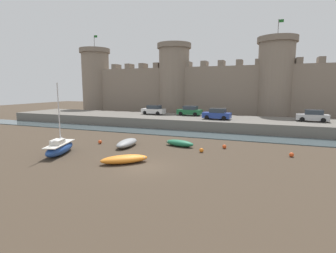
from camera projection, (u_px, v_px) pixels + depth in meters
ground_plane at (143, 167)px, 20.69m from camera, size 160.00×160.00×0.00m
water_channel at (195, 134)px, 34.82m from camera, size 80.00×4.50×0.10m
quay_road at (207, 122)px, 41.40m from camera, size 70.86×10.00×1.53m
castle at (221, 85)px, 51.36m from camera, size 65.83×6.97×18.16m
rowboat_midflat_centre at (124, 159)px, 21.58m from camera, size 3.85×3.54×0.69m
rowboat_near_channel_right at (180, 143)px, 27.87m from camera, size 3.46×1.81×0.68m
sailboat_near_channel_left at (60, 148)px, 24.47m from camera, size 2.83×5.00×6.64m
rowboat_foreground_right at (127, 143)px, 27.71m from camera, size 1.80×4.03×0.77m
mooring_buoy_off_centre at (224, 147)px, 26.83m from camera, size 0.42×0.42×0.42m
mooring_buoy_near_channel at (291, 155)px, 23.58m from camera, size 0.41×0.41×0.41m
mooring_buoy_near_shore at (201, 150)px, 25.27m from camera, size 0.41×0.41×0.41m
mooring_buoy_mid_mud at (100, 142)px, 29.14m from camera, size 0.42×0.42×0.42m
car_quay_centre_east at (190, 111)px, 44.27m from camera, size 4.19×2.07×1.62m
car_quay_west at (154, 110)px, 46.00m from camera, size 4.19×2.07×1.62m
car_quay_centre_west at (313, 116)px, 36.34m from camera, size 4.19×2.07×1.62m
car_quay_east at (217, 114)px, 38.86m from camera, size 4.19×2.07×1.62m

